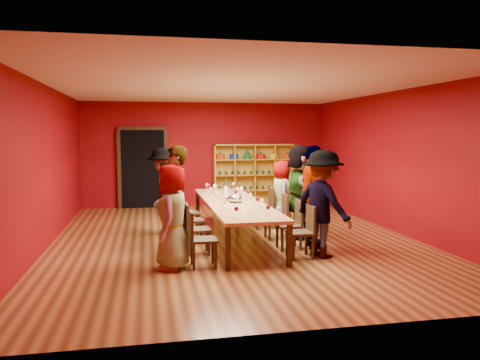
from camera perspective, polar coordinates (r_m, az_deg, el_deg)
name	(u,v)px	position (r m, az deg, el deg)	size (l,w,h in m)	color
room_shell	(234,164)	(9.24, -0.79, 1.97)	(7.10, 9.10, 3.04)	brown
tasting_table	(234,204)	(9.33, -0.78, -2.94)	(1.10, 4.50, 0.75)	#B7874C
doorway	(143,168)	(13.54, -11.75, 1.40)	(1.40, 0.17, 2.30)	black
shelving_unit	(254,172)	(13.78, 1.67, 1.01)	(2.40, 0.40, 1.80)	gold
chair_person_left_0	(198,236)	(7.41, -5.10, -6.80)	(0.42, 0.42, 0.89)	black
person_left_0	(172,217)	(7.31, -8.27, -4.47)	(0.79, 0.43, 1.62)	silver
chair_person_left_1	(193,226)	(8.20, -5.72, -5.60)	(0.42, 0.42, 0.89)	black
person_left_1	(175,201)	(8.10, -7.92, -2.52)	(0.69, 0.50, 1.89)	#527DA9
chair_person_left_2	(189,217)	(9.08, -6.26, -4.51)	(0.42, 0.42, 0.89)	black
person_left_2	(168,202)	(9.00, -8.71, -2.68)	(0.78, 0.43, 1.59)	#131A36
chair_person_left_3	(185,210)	(9.90, -6.69, -3.67)	(0.42, 0.42, 0.89)	black
person_left_3	(164,191)	(9.82, -9.23, -1.35)	(1.17, 0.48, 1.82)	silver
chair_person_right_0	(305,229)	(8.00, 7.87, -5.90)	(0.42, 0.42, 0.89)	black
person_right_0	(323,204)	(8.04, 10.05, -2.88)	(1.18, 0.49, 1.82)	silver
chair_person_right_1	(293,222)	(8.59, 6.49, -5.10)	(0.42, 0.42, 0.89)	black
person_right_1	(313,197)	(8.64, 8.93, -2.05)	(1.11, 0.50, 1.89)	#141B37
chair_person_right_2	(280,214)	(9.41, 4.87, -4.14)	(0.42, 0.42, 0.89)	black
person_right_2	(300,191)	(9.47, 7.35, -1.37)	(1.75, 0.50, 1.89)	#5E91C1
chair_person_right_3	(267,206)	(10.41, 3.27, -3.19)	(0.42, 0.42, 0.89)	black
person_right_3	(282,194)	(10.46, 5.12, -1.73)	(0.74, 0.40, 1.51)	#5877B5
wine_glass_0	(258,200)	(8.48, 2.20, -2.42)	(0.08, 0.08, 0.21)	white
wine_glass_1	(234,184)	(11.26, -0.78, -0.53)	(0.07, 0.07, 0.18)	white
wine_glass_2	(216,195)	(9.29, -2.95, -1.85)	(0.07, 0.07, 0.18)	white
wine_glass_3	(207,185)	(11.07, -4.04, -0.65)	(0.07, 0.07, 0.18)	white
wine_glass_4	(250,195)	(9.28, 1.27, -1.88)	(0.07, 0.07, 0.18)	white
wine_glass_5	(249,193)	(9.40, 1.12, -1.58)	(0.09, 0.09, 0.22)	white
wine_glass_6	(238,189)	(10.32, -0.30, -1.11)	(0.07, 0.07, 0.18)	white
wine_glass_7	(211,190)	(10.13, -3.57, -1.20)	(0.08, 0.08, 0.19)	white
wine_glass_8	(279,210)	(7.51, 4.72, -3.63)	(0.07, 0.07, 0.18)	white
wine_glass_9	(242,189)	(10.15, 0.19, -1.13)	(0.08, 0.08, 0.20)	white
wine_glass_10	(215,187)	(10.52, -3.09, -0.82)	(0.09, 0.09, 0.22)	white
wine_glass_11	(268,208)	(7.71, 3.42, -3.41)	(0.07, 0.07, 0.18)	white
wine_glass_12	(216,195)	(9.17, -2.93, -1.80)	(0.09, 0.09, 0.21)	white
wine_glass_13	(236,192)	(9.61, -0.53, -1.51)	(0.08, 0.08, 0.20)	white
wine_glass_14	(236,209)	(7.48, -0.45, -3.60)	(0.08, 0.08, 0.19)	white
wine_glass_15	(225,202)	(8.29, -1.85, -2.71)	(0.08, 0.08, 0.19)	white
wine_glass_16	(237,197)	(8.79, -0.34, -2.11)	(0.09, 0.09, 0.21)	white
wine_glass_17	(209,186)	(10.83, -3.83, -0.75)	(0.08, 0.08, 0.19)	white
wine_glass_18	(262,201)	(8.39, 2.66, -2.60)	(0.08, 0.08, 0.19)	white
wine_glass_19	(226,200)	(8.50, -1.67, -2.47)	(0.08, 0.08, 0.19)	white
wine_glass_20	(236,186)	(10.98, -0.52, -0.68)	(0.07, 0.07, 0.18)	white
spittoon_bowl	(236,198)	(9.22, -0.48, -2.25)	(0.32, 0.32, 0.18)	#AEB0B5
carafe_a	(226,193)	(9.77, -1.73, -1.56)	(0.12, 0.12, 0.26)	white
carafe_b	(244,199)	(8.89, 0.51, -2.34)	(0.12, 0.12, 0.23)	white
wine_bottle	(226,186)	(11.21, -1.68, -0.68)	(0.08, 0.08, 0.29)	#153A19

